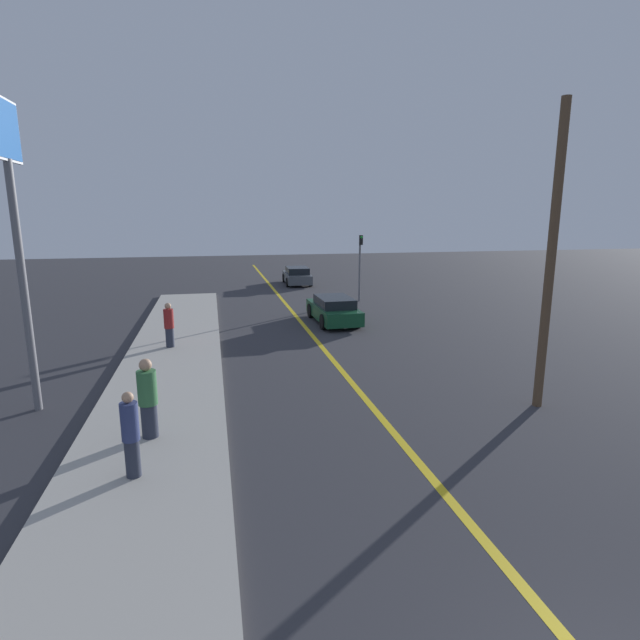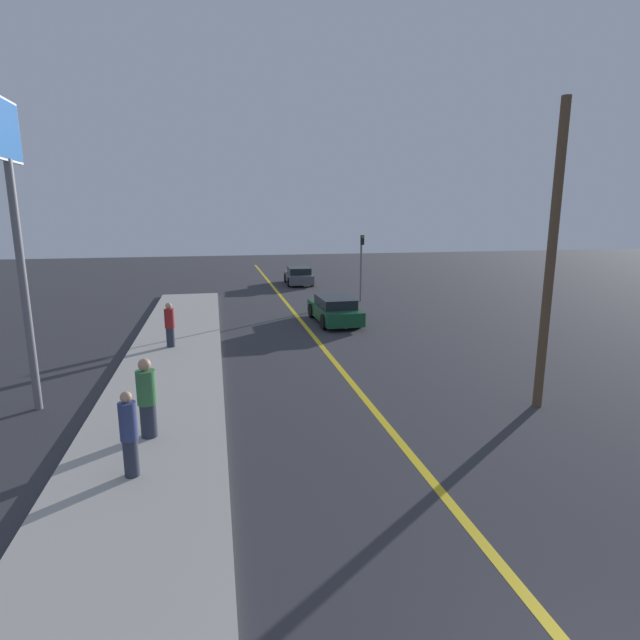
% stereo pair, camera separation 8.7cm
% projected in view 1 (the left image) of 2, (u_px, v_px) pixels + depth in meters
% --- Properties ---
extents(road_center_line, '(0.20, 60.00, 0.01)m').
position_uv_depth(road_center_line, '(312.00, 335.00, 21.41)').
color(road_center_line, gold).
rests_on(road_center_line, ground_plane).
extents(sidewalk_left, '(3.36, 29.68, 0.13)m').
position_uv_depth(sidewalk_left, '(172.00, 362.00, 17.23)').
color(sidewalk_left, '#ADA89E').
rests_on(sidewalk_left, ground_plane).
extents(car_near_right_lane, '(1.92, 4.38, 1.26)m').
position_uv_depth(car_near_right_lane, '(334.00, 310.00, 23.67)').
color(car_near_right_lane, '#144728').
rests_on(car_near_right_lane, ground_plane).
extents(car_ahead_center, '(1.99, 4.19, 1.27)m').
position_uv_depth(car_ahead_center, '(297.00, 276.00, 36.46)').
color(car_ahead_center, '#4C5156').
rests_on(car_ahead_center, ground_plane).
extents(pedestrian_near_curb, '(0.33, 0.33, 1.72)m').
position_uv_depth(pedestrian_near_curb, '(131.00, 434.00, 9.48)').
color(pedestrian_near_curb, '#282D3D').
rests_on(pedestrian_near_curb, sidewalk_left).
extents(pedestrian_mid_group, '(0.43, 0.43, 1.84)m').
position_uv_depth(pedestrian_mid_group, '(148.00, 399.00, 11.17)').
color(pedestrian_mid_group, '#282D3D').
rests_on(pedestrian_mid_group, sidewalk_left).
extents(pedestrian_far_standing, '(0.37, 0.37, 1.70)m').
position_uv_depth(pedestrian_far_standing, '(169.00, 325.00, 18.81)').
color(pedestrian_far_standing, '#282D3D').
rests_on(pedestrian_far_standing, sidewalk_left).
extents(traffic_light, '(0.18, 0.40, 3.87)m').
position_uv_depth(traffic_light, '(360.00, 261.00, 29.05)').
color(traffic_light, slate).
rests_on(traffic_light, ground_plane).
extents(roadside_sign, '(0.20, 1.84, 7.80)m').
position_uv_depth(roadside_sign, '(11.00, 186.00, 12.05)').
color(roadside_sign, slate).
rests_on(roadside_sign, ground_plane).
extents(utility_pole, '(0.24, 0.24, 7.86)m').
position_uv_depth(utility_pole, '(551.00, 261.00, 12.71)').
color(utility_pole, brown).
rests_on(utility_pole, ground_plane).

